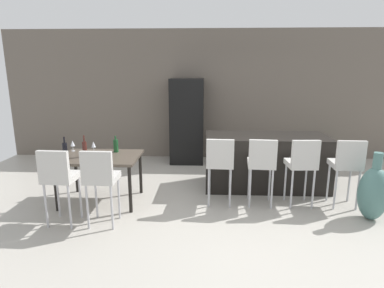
{
  "coord_description": "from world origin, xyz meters",
  "views": [
    {
      "loc": [
        -0.4,
        -4.79,
        2.04
      ],
      "look_at": [
        -0.62,
        0.27,
        0.85
      ],
      "focal_mm": 30.06,
      "sensor_mm": 36.0,
      "label": 1
    }
  ],
  "objects_px": {
    "bar_chair_far": "(347,163)",
    "wine_glass_right": "(93,145)",
    "dining_chair_near": "(59,175)",
    "wine_bottle_left": "(85,149)",
    "dining_chair_far": "(100,176)",
    "floor_vase": "(373,193)",
    "wine_bottle_far": "(65,150)",
    "wine_bottle_end": "(116,146)",
    "bar_chair_left": "(220,161)",
    "potted_plant": "(325,149)",
    "kitchen_island": "(265,161)",
    "bar_chair_middle": "(262,161)",
    "bar_chair_right": "(302,162)",
    "wine_glass_middle": "(73,144)",
    "refrigerator": "(187,121)",
    "dining_table": "(100,161)"
  },
  "relations": [
    {
      "from": "dining_chair_far",
      "to": "refrigerator",
      "type": "relative_size",
      "value": 0.57
    },
    {
      "from": "wine_bottle_far",
      "to": "bar_chair_left",
      "type": "bearing_deg",
      "value": 1.58
    },
    {
      "from": "dining_chair_near",
      "to": "wine_glass_right",
      "type": "bearing_deg",
      "value": 83.56
    },
    {
      "from": "dining_table",
      "to": "wine_bottle_left",
      "type": "bearing_deg",
      "value": -163.15
    },
    {
      "from": "dining_chair_near",
      "to": "wine_bottle_far",
      "type": "bearing_deg",
      "value": 106.38
    },
    {
      "from": "floor_vase",
      "to": "bar_chair_middle",
      "type": "bearing_deg",
      "value": 164.77
    },
    {
      "from": "dining_chair_near",
      "to": "kitchen_island",
      "type": "bearing_deg",
      "value": 28.28
    },
    {
      "from": "bar_chair_left",
      "to": "floor_vase",
      "type": "relative_size",
      "value": 1.1
    },
    {
      "from": "bar_chair_middle",
      "to": "refrigerator",
      "type": "bearing_deg",
      "value": 118.02
    },
    {
      "from": "dining_chair_near",
      "to": "floor_vase",
      "type": "bearing_deg",
      "value": 4.78
    },
    {
      "from": "dining_chair_near",
      "to": "wine_bottle_left",
      "type": "height_order",
      "value": "wine_bottle_left"
    },
    {
      "from": "dining_chair_far",
      "to": "wine_bottle_far",
      "type": "distance_m",
      "value": 1.03
    },
    {
      "from": "wine_bottle_far",
      "to": "potted_plant",
      "type": "distance_m",
      "value": 5.32
    },
    {
      "from": "bar_chair_middle",
      "to": "wine_glass_middle",
      "type": "distance_m",
      "value": 3.0
    },
    {
      "from": "wine_bottle_far",
      "to": "wine_bottle_end",
      "type": "bearing_deg",
      "value": 28.55
    },
    {
      "from": "bar_chair_right",
      "to": "refrigerator",
      "type": "xyz_separation_m",
      "value": [
        -1.85,
        2.35,
        0.22
      ]
    },
    {
      "from": "bar_chair_left",
      "to": "wine_bottle_left",
      "type": "xyz_separation_m",
      "value": [
        -2.04,
        -0.01,
        0.17
      ]
    },
    {
      "from": "bar_chair_middle",
      "to": "refrigerator",
      "type": "relative_size",
      "value": 0.57
    },
    {
      "from": "kitchen_island",
      "to": "potted_plant",
      "type": "bearing_deg",
      "value": 43.85
    },
    {
      "from": "bar_chair_far",
      "to": "wine_bottle_end",
      "type": "height_order",
      "value": "bar_chair_far"
    },
    {
      "from": "bar_chair_left",
      "to": "refrigerator",
      "type": "bearing_deg",
      "value": 105.08
    },
    {
      "from": "bar_chair_far",
      "to": "refrigerator",
      "type": "height_order",
      "value": "refrigerator"
    },
    {
      "from": "bar_chair_right",
      "to": "wine_glass_right",
      "type": "distance_m",
      "value": 3.23
    },
    {
      "from": "wine_bottle_end",
      "to": "wine_glass_middle",
      "type": "distance_m",
      "value": 0.71
    },
    {
      "from": "wine_bottle_far",
      "to": "wine_bottle_end",
      "type": "xyz_separation_m",
      "value": [
        0.67,
        0.36,
        -0.02
      ]
    },
    {
      "from": "bar_chair_far",
      "to": "dining_chair_far",
      "type": "relative_size",
      "value": 1.0
    },
    {
      "from": "dining_chair_far",
      "to": "wine_bottle_end",
      "type": "distance_m",
      "value": 1.06
    },
    {
      "from": "bar_chair_right",
      "to": "wine_glass_middle",
      "type": "distance_m",
      "value": 3.59
    },
    {
      "from": "dining_chair_far",
      "to": "floor_vase",
      "type": "xyz_separation_m",
      "value": [
        3.65,
        0.35,
        -0.31
      ]
    },
    {
      "from": "bar_chair_middle",
      "to": "floor_vase",
      "type": "xyz_separation_m",
      "value": [
        1.47,
        -0.4,
        -0.31
      ]
    },
    {
      "from": "kitchen_island",
      "to": "wine_glass_middle",
      "type": "xyz_separation_m",
      "value": [
        -3.2,
        -0.51,
        0.4
      ]
    },
    {
      "from": "dining_table",
      "to": "dining_chair_near",
      "type": "relative_size",
      "value": 1.15
    },
    {
      "from": "wine_glass_right",
      "to": "bar_chair_far",
      "type": "bearing_deg",
      "value": -3.96
    },
    {
      "from": "wine_bottle_far",
      "to": "wine_bottle_left",
      "type": "bearing_deg",
      "value": 10.47
    },
    {
      "from": "bar_chair_far",
      "to": "wine_bottle_end",
      "type": "distance_m",
      "value": 3.53
    },
    {
      "from": "wine_bottle_left",
      "to": "wine_glass_right",
      "type": "xyz_separation_m",
      "value": [
        0.04,
        0.28,
        -0.0
      ]
    },
    {
      "from": "dining_chair_far",
      "to": "wine_bottle_left",
      "type": "xyz_separation_m",
      "value": [
        -0.47,
        0.74,
        0.17
      ]
    },
    {
      "from": "dining_chair_near",
      "to": "wine_bottle_left",
      "type": "xyz_separation_m",
      "value": [
        0.08,
        0.74,
        0.17
      ]
    },
    {
      "from": "dining_chair_far",
      "to": "floor_vase",
      "type": "bearing_deg",
      "value": 5.49
    },
    {
      "from": "kitchen_island",
      "to": "wine_bottle_left",
      "type": "xyz_separation_m",
      "value": [
        -2.87,
        -0.85,
        0.4
      ]
    },
    {
      "from": "bar_chair_far",
      "to": "wine_glass_right",
      "type": "bearing_deg",
      "value": 176.04
    },
    {
      "from": "bar_chair_left",
      "to": "floor_vase",
      "type": "bearing_deg",
      "value": -10.84
    },
    {
      "from": "bar_chair_middle",
      "to": "bar_chair_far",
      "type": "bearing_deg",
      "value": -0.01
    },
    {
      "from": "bar_chair_middle",
      "to": "dining_table",
      "type": "relative_size",
      "value": 0.87
    },
    {
      "from": "wine_bottle_end",
      "to": "wine_bottle_far",
      "type": "bearing_deg",
      "value": -151.45
    },
    {
      "from": "wine_bottle_end",
      "to": "wine_glass_middle",
      "type": "height_order",
      "value": "wine_bottle_end"
    },
    {
      "from": "bar_chair_left",
      "to": "potted_plant",
      "type": "bearing_deg",
      "value": 44.31
    },
    {
      "from": "bar_chair_middle",
      "to": "dining_chair_near",
      "type": "relative_size",
      "value": 1.0
    },
    {
      "from": "bar_chair_middle",
      "to": "refrigerator",
      "type": "xyz_separation_m",
      "value": [
        -1.25,
        2.35,
        0.22
      ]
    },
    {
      "from": "kitchen_island",
      "to": "bar_chair_far",
      "type": "height_order",
      "value": "bar_chair_far"
    }
  ]
}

